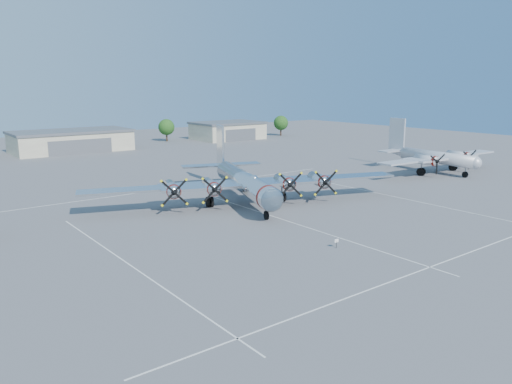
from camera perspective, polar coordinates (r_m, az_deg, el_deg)
ground at (r=63.71m, az=2.58°, el=-3.00°), size 260.00×260.00×0.00m
parking_lines at (r=62.42m, az=3.61°, el=-3.33°), size 60.00×50.08×0.01m
hangar_center at (r=135.67m, az=-20.34°, el=5.52°), size 28.60×14.60×5.40m
hangar_east at (r=156.56m, az=-3.25°, el=7.05°), size 20.60×14.60×5.40m
tree_east at (r=152.43m, az=-10.20°, el=7.30°), size 4.80×4.80×6.64m
tree_far_east at (r=166.95m, az=2.86°, el=7.89°), size 4.80×4.80×6.64m
main_bomber_b29 at (r=72.85m, az=-1.53°, el=-1.05°), size 53.27×44.57×10.05m
twin_engine_east at (r=103.01m, az=19.43°, el=2.17°), size 32.49×24.18×9.93m
info_placard at (r=52.75m, az=9.18°, el=-5.63°), size 0.51×0.10×0.97m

